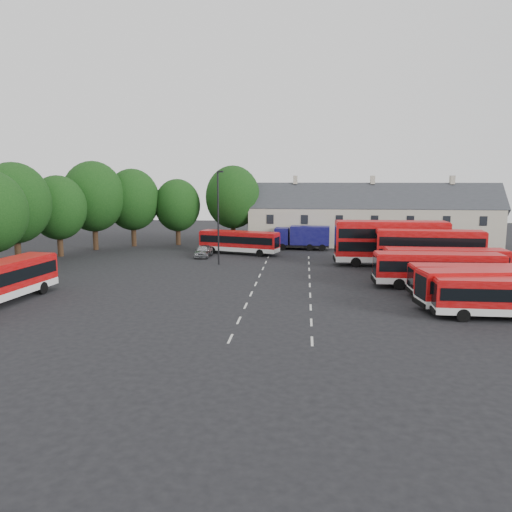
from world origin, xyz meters
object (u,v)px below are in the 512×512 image
object	(u,v)px
box_truck	(303,237)
silver_car	(203,251)
bus_row_a	(509,295)
lamppost	(218,215)
bus_dd_south	(429,248)

from	to	relation	value
box_truck	silver_car	distance (m)	14.47
bus_row_a	box_truck	distance (m)	35.72
bus_row_a	lamppost	bearing A→B (deg)	140.92
bus_row_a	silver_car	bearing A→B (deg)	137.51
bus_dd_south	box_truck	bearing A→B (deg)	134.68
bus_dd_south	box_truck	distance (m)	20.08
bus_row_a	lamppost	xyz separation A→B (m)	(-23.84, 19.88, 3.89)
bus_row_a	bus_dd_south	size ratio (longest dim) A/B	0.94
bus_dd_south	bus_row_a	bearing A→B (deg)	-82.14
bus_row_a	bus_dd_south	distance (m)	17.58
bus_dd_south	silver_car	xyz separation A→B (m)	(-25.43, 7.58, -1.77)
bus_row_a	lamppost	world-z (taller)	lamppost
bus_row_a	silver_car	size ratio (longest dim) A/B	2.34
bus_dd_south	lamppost	world-z (taller)	lamppost
bus_dd_south	silver_car	distance (m)	26.59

